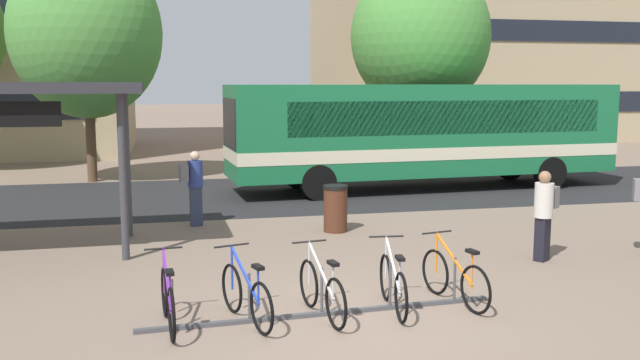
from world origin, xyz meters
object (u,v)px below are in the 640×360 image
at_px(parked_bicycle_purple_0, 168,301).
at_px(commuter_grey_pack_1, 544,209).
at_px(parked_bicycle_silver_3, 393,285).
at_px(commuter_grey_pack_3, 194,183).
at_px(city_bus, 423,131).
at_px(parked_bicycle_silver_2, 322,291).
at_px(parked_bicycle_blue_1, 246,296).
at_px(trash_bin, 335,208).
at_px(street_tree_2, 420,37).
at_px(street_tree_0, 86,33).
at_px(parked_bicycle_orange_4, 455,278).

relative_size(parked_bicycle_purple_0, commuter_grey_pack_1, 1.03).
height_order(parked_bicycle_purple_0, parked_bicycle_silver_3, same).
relative_size(commuter_grey_pack_1, commuter_grey_pack_3, 0.97).
distance_m(city_bus, parked_bicycle_silver_2, 12.38).
relative_size(parked_bicycle_purple_0, parked_bicycle_blue_1, 1.03).
xyz_separation_m(commuter_grey_pack_3, trash_bin, (2.99, -1.30, -0.48)).
height_order(city_bus, street_tree_2, street_tree_2).
bearing_deg(street_tree_0, commuter_grey_pack_3, -69.76).
bearing_deg(city_bus, commuter_grey_pack_3, 27.09).
bearing_deg(parked_bicycle_silver_3, street_tree_0, 26.62).
relative_size(parked_bicycle_orange_4, street_tree_0, 0.22).
bearing_deg(parked_bicycle_purple_0, parked_bicycle_orange_4, -92.60).
bearing_deg(street_tree_2, parked_bicycle_silver_2, -115.41).
relative_size(parked_bicycle_blue_1, parked_bicycle_silver_2, 0.97).
bearing_deg(parked_bicycle_orange_4, street_tree_0, 12.60).
relative_size(parked_bicycle_silver_2, parked_bicycle_silver_3, 1.00).
distance_m(parked_bicycle_purple_0, commuter_grey_pack_1, 7.12).
relative_size(parked_bicycle_silver_3, street_tree_0, 0.23).
height_order(parked_bicycle_blue_1, parked_bicycle_silver_2, same).
distance_m(city_bus, commuter_grey_pack_1, 8.84).
distance_m(city_bus, commuter_grey_pack_3, 8.28).
height_order(commuter_grey_pack_1, commuter_grey_pack_3, commuter_grey_pack_3).
distance_m(parked_bicycle_blue_1, commuter_grey_pack_1, 6.14).
bearing_deg(parked_bicycle_purple_0, parked_bicycle_silver_2, -95.49).
distance_m(parked_bicycle_silver_3, commuter_grey_pack_3, 7.15).
xyz_separation_m(commuter_grey_pack_3, street_tree_2, (8.52, 8.19, 3.91)).
height_order(parked_bicycle_silver_2, street_tree_2, street_tree_2).
distance_m(parked_bicycle_blue_1, parked_bicycle_orange_4, 3.11).
xyz_separation_m(parked_bicycle_orange_4, street_tree_2, (5.03, 14.75, 4.52)).
bearing_deg(commuter_grey_pack_3, commuter_grey_pack_1, -44.65).
relative_size(city_bus, trash_bin, 11.79).
bearing_deg(parked_bicycle_silver_3, parked_bicycle_orange_4, -77.50).
relative_size(parked_bicycle_purple_0, commuter_grey_pack_3, 1.00).
height_order(street_tree_0, street_tree_2, street_tree_2).
distance_m(city_bus, street_tree_0, 11.24).
relative_size(parked_bicycle_silver_2, trash_bin, 1.66).
xyz_separation_m(parked_bicycle_purple_0, commuter_grey_pack_3, (0.66, 6.71, 0.61)).
xyz_separation_m(parked_bicycle_orange_4, street_tree_0, (-6.46, 14.62, 4.46)).
height_order(trash_bin, street_tree_2, street_tree_2).
relative_size(parked_bicycle_blue_1, commuter_grey_pack_1, 1.00).
height_order(parked_bicycle_silver_2, street_tree_0, street_tree_0).
distance_m(parked_bicycle_orange_4, commuter_grey_pack_1, 3.34).
distance_m(parked_bicycle_purple_0, street_tree_0, 15.60).
bearing_deg(parked_bicycle_silver_2, commuter_grey_pack_1, -73.90).
height_order(commuter_grey_pack_1, street_tree_0, street_tree_0).
height_order(parked_bicycle_blue_1, street_tree_2, street_tree_2).
xyz_separation_m(street_tree_0, street_tree_2, (11.49, 0.13, 0.06)).
xyz_separation_m(trash_bin, street_tree_0, (-5.97, 9.36, 4.32)).
bearing_deg(parked_bicycle_silver_3, commuter_grey_pack_3, 26.75).
bearing_deg(trash_bin, street_tree_0, 122.52).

